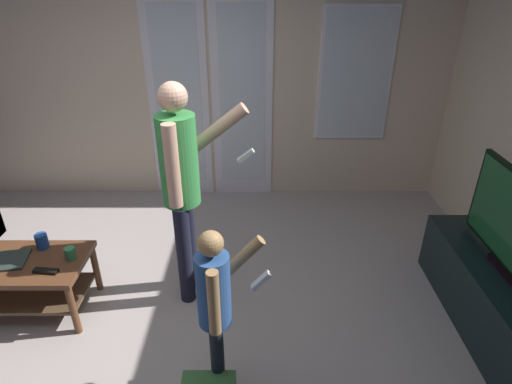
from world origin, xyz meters
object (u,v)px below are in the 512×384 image
person_child (217,304)px  tv_remote_black (46,271)px  laptop_closed (1,261)px  cup_by_laptop (71,253)px  coffee_table (25,275)px  person_adult (183,178)px  cup_near_edge (43,241)px  tv_stand (500,306)px

person_child → tv_remote_black: 1.37m
laptop_closed → tv_remote_black: (0.37, -0.11, 0.00)m
laptop_closed → cup_by_laptop: 0.49m
coffee_table → laptop_closed: bearing=-173.5°
person_adult → tv_remote_black: (-0.93, -0.33, -0.54)m
cup_by_laptop → coffee_table: bearing=-175.1°
cup_near_edge → tv_remote_black: size_ratio=0.68×
tv_stand → cup_by_laptop: size_ratio=17.51×
person_child → laptop_closed: bearing=157.2°
coffee_table → person_adult: 1.36m
person_child → laptop_closed: (-1.60, 0.67, -0.23)m
coffee_table → person_adult: bearing=10.0°
person_child → cup_near_edge: bearing=148.1°
person_child → tv_remote_black: size_ratio=6.73×
person_child → cup_by_laptop: (-1.11, 0.72, -0.19)m
coffee_table → cup_near_edge: size_ratio=7.81×
coffee_table → tv_remote_black: (0.24, -0.12, 0.13)m
coffee_table → laptop_closed: (-0.13, -0.02, 0.13)m
cup_by_laptop → cup_near_edge: bearing=152.5°
tv_stand → tv_remote_black: (-3.11, 0.10, 0.22)m
cup_near_edge → cup_by_laptop: bearing=-27.5°
person_adult → person_child: size_ratio=1.46×
coffee_table → cup_near_edge: bearing=61.2°
laptop_closed → tv_remote_black: tv_remote_black is taller
tv_stand → coffee_table: bearing=176.2°
coffee_table → cup_near_edge: (0.09, 0.17, 0.18)m
tv_stand → cup_near_edge: size_ratio=13.81×
coffee_table → tv_remote_black: 0.30m
laptop_closed → tv_remote_black: size_ratio=2.12×
coffee_table → person_child: (1.46, -0.69, 0.36)m
tv_stand → person_adult: bearing=168.8°
coffee_table → tv_stand: (3.35, -0.22, -0.08)m
cup_by_laptop → person_adult: bearing=12.2°
cup_near_edge → cup_by_laptop: cup_near_edge is taller
coffee_table → cup_by_laptop: 0.39m
cup_near_edge → tv_remote_black: (0.15, -0.29, -0.05)m
laptop_closed → cup_by_laptop: bearing=-5.1°
person_child → tv_remote_black: (-1.22, 0.56, -0.23)m
laptop_closed → person_child: bearing=-33.2°
tv_stand → person_child: 1.99m
cup_by_laptop → tv_remote_black: 0.19m
person_child → cup_by_laptop: bearing=147.2°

